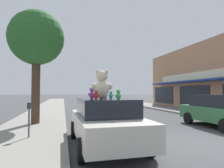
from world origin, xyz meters
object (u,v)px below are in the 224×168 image
(plush_art_car, at_px, (105,121))
(teddy_bear_red, at_px, (96,95))
(teddy_bear_teal, at_px, (111,95))
(parking_meter, at_px, (29,115))
(street_tree, at_px, (37,39))
(teddy_bear_orange, at_px, (105,95))
(teddy_bear_giant, at_px, (102,85))
(teddy_bear_purple, at_px, (92,94))
(teddy_bear_green, at_px, (118,95))
(teddy_bear_yellow, at_px, (106,95))
(parked_car_far_center, at_px, (220,110))
(teddy_bear_pink, at_px, (101,94))

(plush_art_car, xyz_separation_m, teddy_bear_red, (-0.39, -0.50, 0.89))
(plush_art_car, distance_m, teddy_bear_teal, 0.95)
(parking_meter, bearing_deg, street_tree, 93.52)
(teddy_bear_orange, xyz_separation_m, parking_meter, (-2.74, 0.64, -0.74))
(street_tree, bearing_deg, parking_meter, -86.48)
(teddy_bear_giant, height_order, teddy_bear_purple, teddy_bear_giant)
(teddy_bear_orange, xyz_separation_m, street_tree, (-2.95, 4.05, 2.97))
(teddy_bear_green, relative_size, teddy_bear_red, 1.04)
(teddy_bear_yellow, distance_m, parking_meter, 2.95)
(plush_art_car, bearing_deg, teddy_bear_orange, 76.33)
(teddy_bear_purple, height_order, teddy_bear_red, teddy_bear_purple)
(teddy_bear_yellow, height_order, teddy_bear_red, teddy_bear_red)
(parked_car_far_center, bearing_deg, teddy_bear_orange, -167.67)
(teddy_bear_giant, relative_size, street_tree, 0.16)
(teddy_bear_green, xyz_separation_m, parking_meter, (-2.76, 2.35, -0.77))
(teddy_bear_giant, distance_m, teddy_bear_orange, 0.79)
(teddy_bear_pink, height_order, teddy_bear_red, teddy_bear_pink)
(plush_art_car, height_order, teddy_bear_pink, teddy_bear_pink)
(plush_art_car, xyz_separation_m, street_tree, (-2.80, 4.70, 3.83))
(teddy_bear_teal, relative_size, parked_car_far_center, 0.06)
(plush_art_car, distance_m, teddy_bear_yellow, 1.44)
(teddy_bear_teal, bearing_deg, teddy_bear_giant, 58.75)
(teddy_bear_pink, relative_size, teddy_bear_orange, 1.22)
(teddy_bear_yellow, relative_size, teddy_bear_red, 0.90)
(teddy_bear_giant, height_order, teddy_bear_teal, teddy_bear_giant)
(teddy_bear_pink, bearing_deg, teddy_bear_teal, 118.12)
(teddy_bear_giant, bearing_deg, street_tree, -52.78)
(parking_meter, bearing_deg, parked_car_far_center, 4.66)
(teddy_bear_pink, xyz_separation_m, teddy_bear_orange, (0.17, 0.02, -0.02))
(teddy_bear_teal, bearing_deg, parking_meter, 2.84)
(teddy_bear_teal, height_order, street_tree, street_tree)
(teddy_bear_purple, bearing_deg, parking_meter, -27.01)
(teddy_bear_green, height_order, teddy_bear_teal, teddy_bear_green)
(plush_art_car, xyz_separation_m, teddy_bear_pink, (-0.02, 0.63, 0.89))
(teddy_bear_giant, bearing_deg, parking_meter, -20.05)
(plush_art_car, relative_size, parking_meter, 3.66)
(teddy_bear_orange, relative_size, parked_car_far_center, 0.05)
(teddy_bear_purple, relative_size, parking_meter, 0.28)
(teddy_bear_green, distance_m, parked_car_far_center, 7.02)
(teddy_bear_pink, bearing_deg, plush_art_car, 82.53)
(teddy_bear_teal, bearing_deg, teddy_bear_green, 108.63)
(teddy_bear_pink, relative_size, parking_meter, 0.22)
(teddy_bear_yellow, bearing_deg, teddy_bear_pink, 20.49)
(teddy_bear_yellow, xyz_separation_m, teddy_bear_orange, (-0.11, -0.47, -0.01))
(teddy_bear_pink, relative_size, teddy_bear_green, 0.97)
(teddy_bear_red, distance_m, parking_meter, 2.93)
(teddy_bear_teal, xyz_separation_m, teddy_bear_orange, (-0.11, 0.39, -0.01))
(plush_art_car, relative_size, street_tree, 0.77)
(teddy_bear_giant, xyz_separation_m, parking_meter, (-2.48, 1.29, -1.10))
(plush_art_car, xyz_separation_m, teddy_bear_orange, (0.15, 0.65, 0.86))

